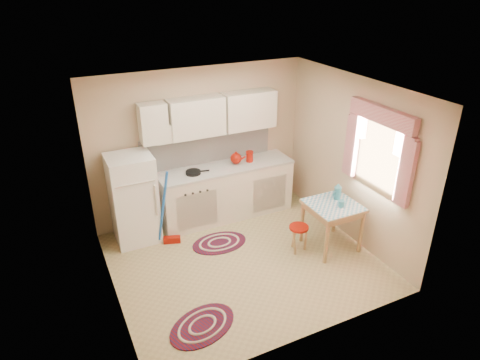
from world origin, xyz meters
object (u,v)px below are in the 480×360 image
(fridge, at_px, (133,199))
(table, at_px, (331,226))
(stool, at_px, (298,238))
(base_cabinets, at_px, (226,192))

(fridge, distance_m, table, 3.00)
(table, distance_m, stool, 0.53)
(fridge, height_order, table, fridge)
(fridge, height_order, base_cabinets, fridge)
(base_cabinets, xyz_separation_m, table, (1.03, -1.54, -0.08))
(fridge, xyz_separation_m, table, (2.58, -1.49, -0.34))
(base_cabinets, bearing_deg, fridge, -178.15)
(fridge, height_order, stool, fridge)
(table, bearing_deg, fridge, 150.06)
(base_cabinets, relative_size, table, 3.12)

